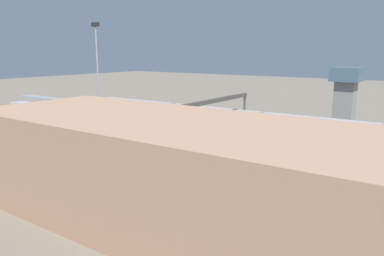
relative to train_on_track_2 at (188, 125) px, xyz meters
name	(u,v)px	position (x,y,z in m)	size (l,w,h in m)	color
ground_plane	(176,138)	(1.33, 2.50, -2.60)	(400.00, 400.00, 0.00)	#756B5B
track_bed_0	(208,129)	(1.33, -10.00, -2.54)	(140.00, 2.80, 0.12)	#4C443D
track_bed_1	(196,132)	(1.33, -5.00, -2.54)	(140.00, 2.80, 0.12)	#3D3833
track_bed_2	(183,136)	(1.33, 0.00, -2.54)	(140.00, 2.80, 0.12)	#3D3833
track_bed_3	(168,140)	(1.33, 5.00, -2.54)	(140.00, 2.80, 0.12)	#4C443D
track_bed_4	(152,145)	(1.33, 10.00, -2.54)	(140.00, 2.80, 0.12)	#3D3833
track_bed_5	(134,150)	(1.33, 15.00, -2.54)	(140.00, 2.80, 0.12)	#4C443D
train_on_track_2	(188,125)	(0.00, 0.00, 0.00)	(119.80, 3.06, 5.00)	#A8AAB2
train_on_track_4	(75,120)	(24.40, 10.00, 0.02)	(47.20, 3.00, 5.00)	silver
train_on_track_0	(213,118)	(-0.07, -10.00, 0.01)	(71.40, 3.06, 5.00)	#B7BABF
light_mast_0	(97,55)	(42.17, -12.87, 14.15)	(2.80, 0.70, 26.15)	#9EA0A5
signal_gantry	(210,106)	(-7.08, 2.50, 4.95)	(0.70, 30.00, 8.80)	#4C4742
maintenance_shed	(176,172)	(-23.22, 34.12, 2.94)	(49.70, 18.59, 11.09)	tan
control_tower	(345,96)	(-26.28, -21.50, 5.91)	(6.00, 6.00, 14.66)	gray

